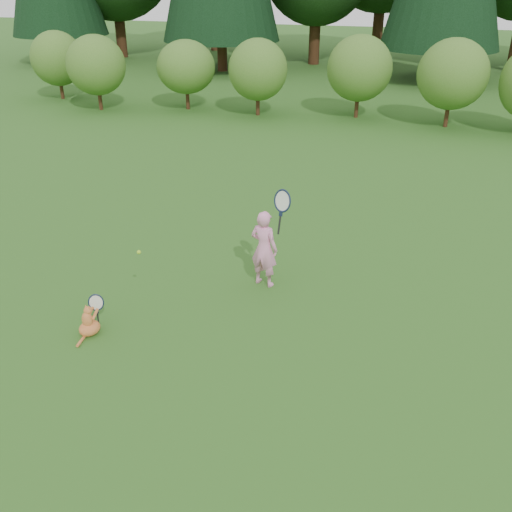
% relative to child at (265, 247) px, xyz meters
% --- Properties ---
extents(ground, '(100.00, 100.00, 0.00)m').
position_rel_child_xyz_m(ground, '(-0.24, -1.16, -0.70)').
color(ground, '#265818').
rests_on(ground, ground).
extents(shrub_row, '(28.00, 3.00, 2.80)m').
position_rel_child_xyz_m(shrub_row, '(-0.24, 11.84, 0.70)').
color(shrub_row, '#437123').
rests_on(shrub_row, ground).
extents(child, '(0.78, 0.52, 1.99)m').
position_rel_child_xyz_m(child, '(0.00, 0.00, 0.00)').
color(child, pink).
rests_on(child, ground).
extents(cat, '(0.43, 0.65, 0.65)m').
position_rel_child_xyz_m(cat, '(-2.06, -2.13, -0.45)').
color(cat, '#B35722').
rests_on(cat, ground).
extents(tennis_ball, '(0.06, 0.06, 0.06)m').
position_rel_child_xyz_m(tennis_ball, '(-1.59, -1.31, 0.31)').
color(tennis_ball, '#98D118').
rests_on(tennis_ball, ground).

